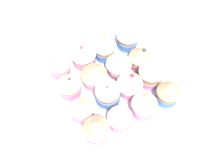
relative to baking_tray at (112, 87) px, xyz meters
The scene contains 19 objects.
ground_plane 2.10cm from the baking_tray, ahead, with size 180.00×180.00×3.00cm, color #9E9EA3.
baking_tray is the anchor object (origin of this frame).
cupcake_0 14.70cm from the baking_tray, 134.43° to the right, with size 5.61×5.61×6.90cm.
cupcake_1 11.35cm from the baking_tray, 107.56° to the right, with size 5.70×5.70×7.20cm.
cupcake_2 11.33cm from the baking_tray, 69.67° to the right, with size 5.57×5.57×7.24cm.
cupcake_3 13.72cm from the baking_tray, 42.60° to the right, with size 6.33×6.33×6.81cm.
cupcake_4 11.15cm from the baking_tray, 161.49° to the right, with size 6.63×6.63×7.21cm.
cupcake_5 6.21cm from the baking_tray, 132.75° to the right, with size 6.71×6.71×6.63cm.
cupcake_6 5.24cm from the baking_tray, 43.56° to the right, with size 6.20×6.20×6.22cm.
cupcake_7 10.89cm from the baking_tray, 16.68° to the right, with size 5.85×5.85×6.52cm.
cupcake_8 10.51cm from the baking_tray, 165.11° to the left, with size 5.27×5.27×7.87cm.
cupcake_9 6.37cm from the baking_tray, 130.97° to the left, with size 6.55×6.55×7.38cm.
cupcake_10 6.18cm from the baking_tray, 47.64° to the left, with size 6.48×6.48×7.40cm.
cupcake_11 11.10cm from the baking_tray, 20.22° to the left, with size 6.13×6.13×7.69cm.
cupcake_12 14.32cm from the baking_tray, 134.96° to the left, with size 5.79×5.79×7.72cm.
cupcake_13 10.54cm from the baking_tray, 104.29° to the left, with size 5.95×5.95×7.05cm.
cupcake_14 10.49cm from the baking_tray, 72.34° to the left, with size 6.32×6.32×6.66cm.
cupcake_15 14.56cm from the baking_tray, 47.36° to the left, with size 5.62×5.62×7.75cm.
napkin 27.47cm from the baking_tray, 156.42° to the left, with size 13.67×12.36×0.60cm, color white.
Camera 1 is at (29.52, -15.16, 62.22)cm, focal length 43.65 mm.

